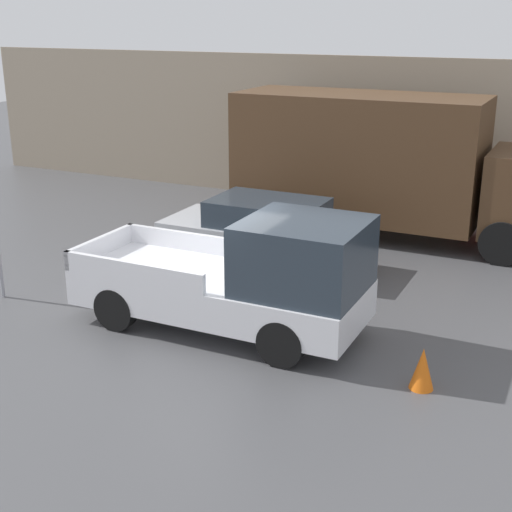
{
  "coord_description": "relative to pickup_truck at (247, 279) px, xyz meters",
  "views": [
    {
      "loc": [
        6.16,
        -10.44,
        5.48
      ],
      "look_at": [
        0.57,
        1.15,
        1.12
      ],
      "focal_mm": 50.0,
      "sensor_mm": 36.0,
      "label": 1
    }
  ],
  "objects": [
    {
      "name": "ground_plane",
      "position": [
        -0.87,
        -0.15,
        -1.03
      ],
      "size": [
        60.0,
        60.0,
        0.0
      ],
      "primitive_type": "plane",
      "color": "#4C4C4F"
    },
    {
      "name": "delivery_truck",
      "position": [
        0.39,
        7.0,
        0.9
      ],
      "size": [
        8.24,
        2.51,
        3.6
      ],
      "color": "#4C331E",
      "rests_on": "ground"
    },
    {
      "name": "traffic_cone",
      "position": [
        3.34,
        -0.66,
        -0.7
      ],
      "size": [
        0.38,
        0.38,
        0.68
      ],
      "color": "orange",
      "rests_on": "ground"
    },
    {
      "name": "pickup_truck",
      "position": [
        0.0,
        0.0,
        0.0
      ],
      "size": [
        5.32,
        2.09,
        2.24
      ],
      "color": "silver",
      "rests_on": "ground"
    },
    {
      "name": "newspaper_box",
      "position": [
        2.54,
        9.48,
        -0.51
      ],
      "size": [
        0.45,
        0.4,
        1.05
      ],
      "color": "red",
      "rests_on": "ground"
    },
    {
      "name": "building_wall",
      "position": [
        -0.87,
        9.8,
        1.15
      ],
      "size": [
        28.0,
        0.15,
        4.37
      ],
      "color": "gray",
      "rests_on": "ground"
    },
    {
      "name": "car",
      "position": [
        -1.31,
        3.5,
        -0.25
      ],
      "size": [
        4.57,
        1.95,
        1.55
      ],
      "color": "#B7BABF",
      "rests_on": "ground"
    }
  ]
}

